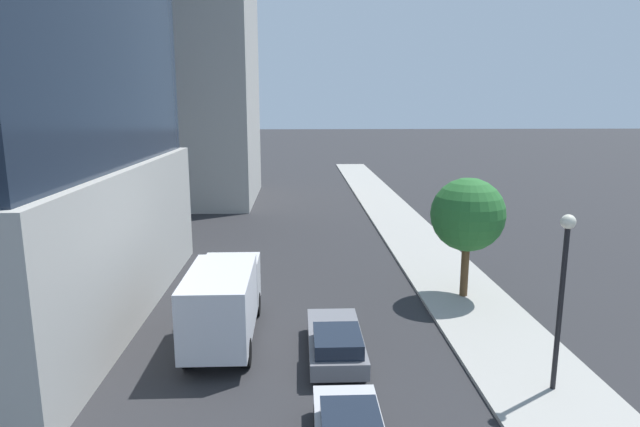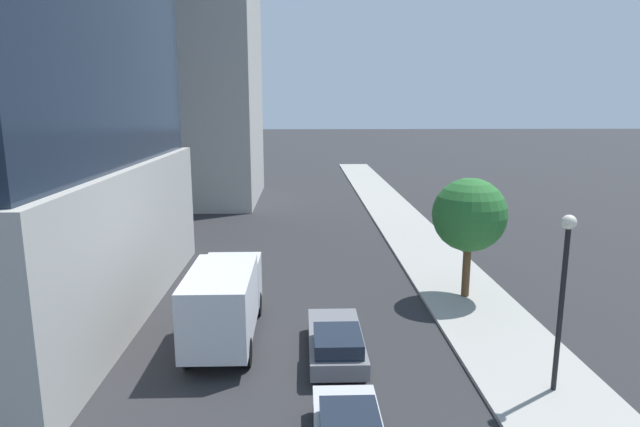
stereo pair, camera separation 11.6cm
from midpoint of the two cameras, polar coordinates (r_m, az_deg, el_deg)
sidewalk at (r=22.82m, az=18.22°, el=-11.77°), size 4.14×120.00×0.15m
construction_building at (r=52.38m, az=-14.86°, el=16.39°), size 14.98×16.05×32.82m
street_lamp at (r=17.69m, az=24.72°, el=-6.17°), size 0.44×0.44×5.57m
street_tree at (r=25.07m, az=15.76°, el=-0.18°), size 3.35×3.35×5.52m
car_gray at (r=19.40m, az=1.90°, el=-13.47°), size 1.90×4.78×1.35m
box_truck at (r=20.67m, az=-10.00°, el=-8.93°), size 2.31×6.68×3.03m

